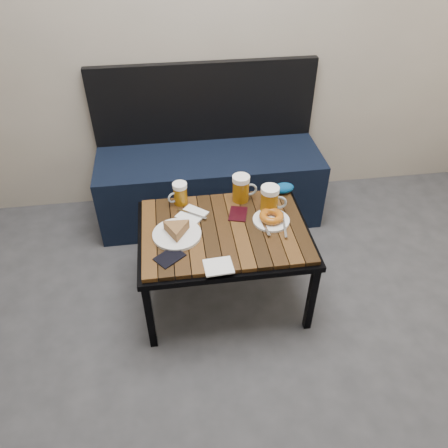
{
  "coord_description": "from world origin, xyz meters",
  "views": [
    {
      "loc": [
        -0.46,
        -0.61,
        1.84
      ],
      "look_at": [
        -0.23,
        1.01,
        0.5
      ],
      "focal_mm": 35.0,
      "sensor_mm": 36.0,
      "label": 1
    }
  ],
  "objects": [
    {
      "name": "beer_mug_right",
      "position": [
        0.02,
        1.11,
        0.55
      ],
      "size": [
        0.14,
        0.1,
        0.15
      ],
      "rotation": [
        0.0,
        0.0,
        -0.22
      ],
      "color": "#8F5A0B",
      "rests_on": "cafe_table"
    },
    {
      "name": "beer_mug_centre",
      "position": [
        -0.11,
        1.23,
        0.54
      ],
      "size": [
        0.13,
        0.09,
        0.15
      ],
      "rotation": [
        0.0,
        0.0,
        0.01
      ],
      "color": "#8F5A0B",
      "rests_on": "cafe_table"
    },
    {
      "name": "beer_mug_left",
      "position": [
        -0.42,
        1.24,
        0.53
      ],
      "size": [
        0.12,
        0.09,
        0.12
      ],
      "rotation": [
        0.0,
        0.0,
        3.55
      ],
      "color": "#8F5A0B",
      "rests_on": "cafe_table"
    },
    {
      "name": "napkin_left",
      "position": [
        -0.37,
        1.13,
        0.48
      ],
      "size": [
        0.18,
        0.18,
        0.01
      ],
      "rotation": [
        0.0,
        0.0,
        0.86
      ],
      "color": "white",
      "rests_on": "cafe_table"
    },
    {
      "name": "passport_burgundy",
      "position": [
        -0.14,
        1.11,
        0.47
      ],
      "size": [
        0.12,
        0.14,
        0.01
      ],
      "primitive_type": "cube",
      "rotation": [
        0.0,
        0.0,
        -0.28
      ],
      "color": "black",
      "rests_on": "cafe_table"
    },
    {
      "name": "napkin_right",
      "position": [
        -0.29,
        0.75,
        0.48
      ],
      "size": [
        0.13,
        0.11,
        0.01
      ],
      "rotation": [
        0.0,
        0.0,
        0.06
      ],
      "color": "white",
      "rests_on": "cafe_table"
    },
    {
      "name": "cafe_table",
      "position": [
        -0.23,
        1.01,
        0.43
      ],
      "size": [
        0.84,
        0.62,
        0.47
      ],
      "color": "black",
      "rests_on": "ground"
    },
    {
      "name": "knit_pouch",
      "position": [
        0.13,
        1.27,
        0.5
      ],
      "size": [
        0.13,
        0.09,
        0.05
      ],
      "primitive_type": "ellipsoid",
      "rotation": [
        0.0,
        0.0,
        0.14
      ],
      "color": "navy",
      "rests_on": "cafe_table"
    },
    {
      "name": "plate_bagel",
      "position": [
        0.01,
        1.03,
        0.49
      ],
      "size": [
        0.18,
        0.24,
        0.05
      ],
      "color": "white",
      "rests_on": "cafe_table"
    },
    {
      "name": "plate_pie",
      "position": [
        -0.46,
        0.98,
        0.5
      ],
      "size": [
        0.23,
        0.23,
        0.07
      ],
      "color": "white",
      "rests_on": "cafe_table"
    },
    {
      "name": "bench",
      "position": [
        -0.22,
        1.76,
        0.27
      ],
      "size": [
        1.4,
        0.5,
        0.95
      ],
      "color": "black",
      "rests_on": "ground"
    },
    {
      "name": "passport_navy",
      "position": [
        -0.5,
        0.84,
        0.48
      ],
      "size": [
        0.15,
        0.15,
        0.01
      ],
      "primitive_type": "cube",
      "rotation": [
        0.0,
        0.0,
        -0.91
      ],
      "color": "black",
      "rests_on": "cafe_table"
    }
  ]
}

